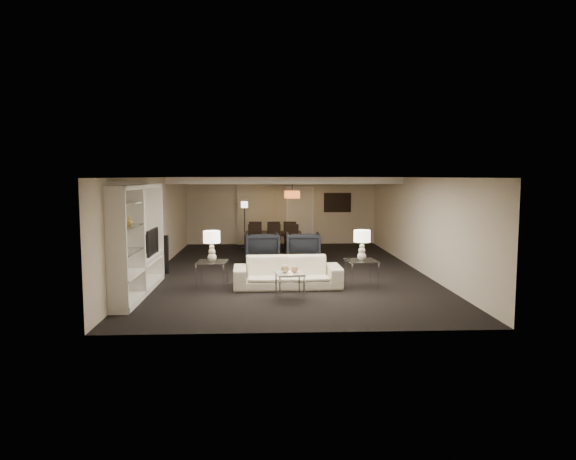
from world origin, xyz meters
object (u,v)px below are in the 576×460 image
(sofa, at_px, (287,272))
(side_table_left, at_px, (212,275))
(floor_lamp, at_px, (245,225))
(chair_nm, at_px, (274,240))
(chair_fm, at_px, (273,235))
(chair_nl, at_px, (255,240))
(pendant_light, at_px, (292,195))
(table_lamp_right, at_px, (362,245))
(television, at_px, (148,242))
(floor_speaker, at_px, (166,254))
(side_table_right, at_px, (362,274))
(marble_table, at_px, (290,286))
(dining_table, at_px, (273,242))
(armchair_right, at_px, (303,248))
(vase_amber, at_px, (129,221))
(chair_nr, at_px, (292,240))
(chair_fl, at_px, (256,235))
(vase_blue, at_px, (123,250))
(table_lamp_left, at_px, (212,246))
(chair_fr, at_px, (290,235))
(coffee_table, at_px, (285,265))
(armchair_left, at_px, (262,248))

(sofa, xyz_separation_m, side_table_left, (-1.70, 0.00, -0.04))
(side_table_left, distance_m, floor_lamp, 6.58)
(chair_nm, bearing_deg, chair_fm, 95.17)
(chair_fm, bearing_deg, chair_nl, 57.69)
(pendant_light, relative_size, table_lamp_right, 0.75)
(television, height_order, floor_speaker, television)
(side_table_right, xyz_separation_m, marble_table, (-1.70, -1.10, -0.03))
(table_lamp_right, xyz_separation_m, dining_table, (-1.93, 5.57, -0.64))
(armchair_right, distance_m, marble_table, 4.44)
(vase_amber, distance_m, chair_nr, 7.23)
(vase_amber, height_order, chair_fm, vase_amber)
(side_table_left, height_order, floor_lamp, floor_lamp)
(chair_nl, height_order, chair_fm, same)
(sofa, xyz_separation_m, chair_nl, (-0.83, 4.92, 0.14))
(pendant_light, xyz_separation_m, dining_table, (-0.64, -0.05, -1.59))
(television, relative_size, floor_lamp, 0.62)
(marble_table, xyz_separation_m, chair_fl, (-0.83, 7.32, 0.21))
(chair_nm, height_order, chair_fm, same)
(side_table_right, distance_m, vase_blue, 5.25)
(table_lamp_right, relative_size, vase_amber, 3.81)
(sofa, bearing_deg, armchair_right, 77.76)
(chair_nl, height_order, chair_nm, same)
(pendant_light, distance_m, vase_amber, 7.77)
(table_lamp_right, xyz_separation_m, chair_fl, (-2.53, 6.22, -0.48))
(side_table_left, xyz_separation_m, chair_fl, (0.87, 6.22, 0.18))
(table_lamp_left, bearing_deg, sofa, 0.00)
(floor_speaker, height_order, floor_lamp, floor_lamp)
(side_table_right, distance_m, table_lamp_right, 0.66)
(table_lamp_left, xyz_separation_m, chair_fm, (1.47, 6.22, -0.48))
(chair_nm, bearing_deg, chair_fr, 70.40)
(table_lamp_left, bearing_deg, chair_nl, 79.96)
(vase_blue, bearing_deg, table_lamp_right, 19.19)
(coffee_table, xyz_separation_m, side_table_right, (1.70, -1.60, 0.07))
(side_table_left, xyz_separation_m, table_lamp_right, (3.40, 0.00, 0.66))
(floor_speaker, height_order, chair_nr, floor_speaker)
(table_lamp_left, height_order, chair_nr, table_lamp_left)
(chair_fl, bearing_deg, dining_table, 133.73)
(table_lamp_right, xyz_separation_m, vase_blue, (-4.90, -1.71, 0.18))
(vase_blue, distance_m, chair_nl, 7.07)
(armchair_left, bearing_deg, chair_fr, -113.39)
(floor_lamp, bearing_deg, sofa, -79.44)
(vase_blue, relative_size, floor_lamp, 0.10)
(table_lamp_right, height_order, vase_blue, table_lamp_right)
(television, bearing_deg, pendant_light, -33.60)
(pendant_light, height_order, chair_fr, pendant_light)
(vase_blue, bearing_deg, vase_amber, 90.00)
(vase_amber, distance_m, chair_fl, 7.93)
(vase_amber, bearing_deg, chair_nl, 69.01)
(armchair_right, bearing_deg, armchair_left, 1.50)
(chair_fr, bearing_deg, side_table_right, 107.28)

